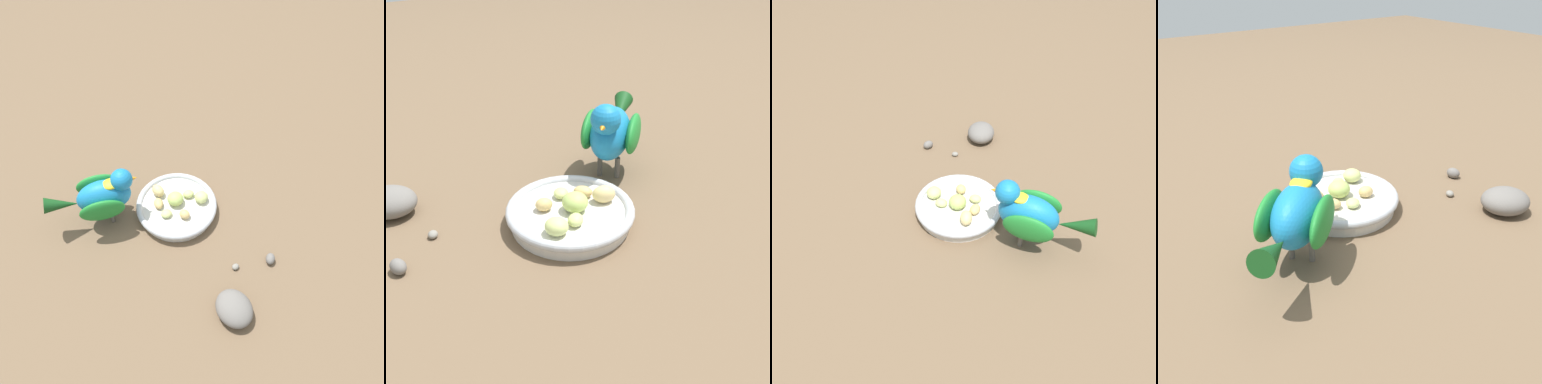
# 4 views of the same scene
# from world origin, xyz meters

# --- Properties ---
(ground_plane) EXTENTS (4.00, 4.00, 0.00)m
(ground_plane) POSITION_xyz_m (0.00, 0.00, 0.00)
(ground_plane) COLOR brown
(feeding_bowl) EXTENTS (0.19, 0.19, 0.03)m
(feeding_bowl) POSITION_xyz_m (-0.02, -0.02, 0.02)
(feeding_bowl) COLOR beige
(feeding_bowl) RESTS_ON ground_plane
(apple_piece_0) EXTENTS (0.05, 0.05, 0.03)m
(apple_piece_0) POSITION_xyz_m (-0.02, -0.02, 0.04)
(apple_piece_0) COLOR #B2CC66
(apple_piece_0) RESTS_ON feeding_bowl
(apple_piece_1) EXTENTS (0.04, 0.04, 0.02)m
(apple_piece_1) POSITION_xyz_m (-0.05, 0.01, 0.03)
(apple_piece_1) COLOR tan
(apple_piece_1) RESTS_ON feeding_bowl
(apple_piece_2) EXTENTS (0.05, 0.05, 0.02)m
(apple_piece_2) POSITION_xyz_m (0.01, -0.07, 0.04)
(apple_piece_2) COLOR #C6D17A
(apple_piece_2) RESTS_ON feeding_bowl
(apple_piece_3) EXTENTS (0.03, 0.03, 0.02)m
(apple_piece_3) POSITION_xyz_m (0.01, -0.04, 0.03)
(apple_piece_3) COLOR #C6D17A
(apple_piece_3) RESTS_ON feeding_bowl
(apple_piece_4) EXTENTS (0.03, 0.03, 0.02)m
(apple_piece_4) POSITION_xyz_m (-0.06, -0.02, 0.03)
(apple_piece_4) COLOR #C6D17A
(apple_piece_4) RESTS_ON feeding_bowl
(apple_piece_5) EXTENTS (0.03, 0.03, 0.02)m
(apple_piece_5) POSITION_xyz_m (-0.05, -0.06, 0.03)
(apple_piece_5) COLOR tan
(apple_piece_5) RESTS_ON feeding_bowl
(apple_piece_6) EXTENTS (0.04, 0.04, 0.03)m
(apple_piece_6) POSITION_xyz_m (-0.02, 0.03, 0.04)
(apple_piece_6) COLOR #E5C67F
(apple_piece_6) RESTS_ON feeding_bowl
(parrot) EXTENTS (0.17, 0.18, 0.15)m
(parrot) POSITION_xyz_m (-0.11, 0.12, 0.09)
(parrot) COLOR #59544C
(parrot) RESTS_ON ground_plane
(rock_large) EXTENTS (0.10, 0.11, 0.05)m
(rock_large) POSITION_xyz_m (-0.20, -0.24, 0.02)
(rock_large) COLOR slate
(rock_large) RESTS_ON ground_plane
(pebble_0) EXTENTS (0.03, 0.03, 0.02)m
(pebble_0) POSITION_xyz_m (-0.05, -0.27, 0.01)
(pebble_0) COLOR slate
(pebble_0) RESTS_ON ground_plane
(pebble_1) EXTENTS (0.02, 0.02, 0.01)m
(pebble_1) POSITION_xyz_m (-0.10, -0.21, 0.01)
(pebble_1) COLOR gray
(pebble_1) RESTS_ON ground_plane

